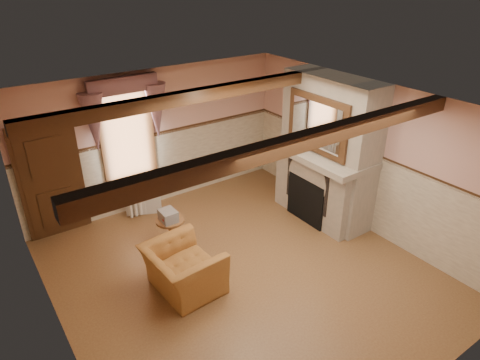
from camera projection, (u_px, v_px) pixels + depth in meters
floor at (242, 272)px, 7.04m from camera, size 5.50×6.00×0.01m
ceiling at (242, 108)px, 5.78m from camera, size 5.50×6.00×0.01m
wall_back at (156, 139)px, 8.61m from camera, size 5.50×0.02×2.80m
wall_front at (417, 319)px, 4.22m from camera, size 5.50×0.02×2.80m
wall_left at (51, 264)px, 5.01m from camera, size 0.02×6.00×2.80m
wall_right at (365, 156)px, 7.82m from camera, size 0.02×6.00×2.80m
wainscot at (242, 234)px, 6.71m from camera, size 5.50×6.00×1.50m
chair_rail at (242, 192)px, 6.37m from camera, size 5.50×6.00×0.08m
firebox at (308, 200)px, 8.30m from camera, size 0.20×0.95×0.90m
armchair at (183, 269)px, 6.54m from camera, size 1.05×1.18×0.73m
side_table at (171, 233)px, 7.59m from camera, size 0.63×0.63×0.55m
book_stack at (168, 216)px, 7.39m from camera, size 0.26×0.32×0.20m
radiator at (143, 200)px, 8.61m from camera, size 0.71×0.45×0.60m
bowl at (320, 148)px, 8.01m from camera, size 0.35×0.35×0.09m
mantel_clock at (293, 133)px, 8.54m from camera, size 0.14×0.24×0.20m
oil_lamp at (302, 135)px, 8.33m from camera, size 0.11×0.11×0.28m
candle_red at (341, 155)px, 7.60m from camera, size 0.06×0.06×0.16m
jar_yellow at (337, 154)px, 7.69m from camera, size 0.06×0.06×0.12m
fireplace at (328, 150)px, 8.09m from camera, size 0.85×2.00×2.80m
mantel at (321, 154)px, 8.02m from camera, size 1.05×2.05×0.12m
overmantel_mirror at (317, 125)px, 7.65m from camera, size 0.06×1.44×1.04m
door at (52, 182)px, 7.65m from camera, size 1.10×0.10×2.10m
window at (127, 133)px, 8.17m from camera, size 1.06×0.08×2.02m
window_drapes at (125, 104)px, 7.83m from camera, size 1.30×0.14×1.40m
ceiling_beam_front at (302, 141)px, 4.95m from camera, size 5.50×0.18×0.20m
ceiling_beam_back at (198, 95)px, 6.70m from camera, size 5.50×0.18×0.20m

